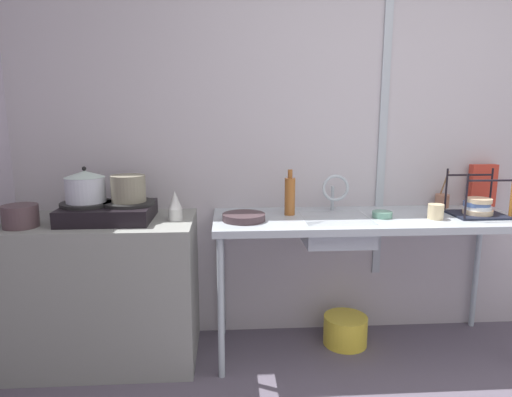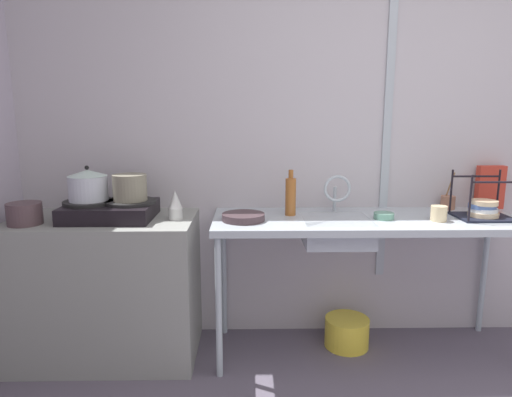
{
  "view_description": "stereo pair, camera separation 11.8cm",
  "coord_description": "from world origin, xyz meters",
  "px_view_note": "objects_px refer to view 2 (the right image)",
  "views": [
    {
      "loc": [
        -1.03,
        -1.03,
        1.43
      ],
      "look_at": [
        -0.87,
        1.45,
        0.96
      ],
      "focal_mm": 31.07,
      "sensor_mm": 36.0,
      "label": 1
    },
    {
      "loc": [
        -0.91,
        -1.04,
        1.43
      ],
      "look_at": [
        -0.87,
        1.45,
        0.96
      ],
      "focal_mm": 31.07,
      "sensor_mm": 36.0,
      "label": 2
    }
  ],
  "objects_px": {
    "percolator": "(175,205)",
    "faucet": "(337,190)",
    "stove": "(110,210)",
    "pot_on_right_burner": "(130,187)",
    "pot_on_left_burner": "(88,185)",
    "sink_basin": "(336,231)",
    "bucket_on_floor": "(347,332)",
    "small_bowl_on_drainboard": "(384,216)",
    "frying_pan": "(243,217)",
    "utensil_jar": "(448,202)",
    "cup_by_rack": "(439,213)",
    "bottle_by_sink": "(291,196)",
    "dish_rack": "(483,209)",
    "cereal_box": "(490,187)",
    "pot_beside_stove": "(25,214)"
  },
  "relations": [
    {
      "from": "pot_on_right_burner",
      "to": "small_bowl_on_drainboard",
      "type": "height_order",
      "value": "pot_on_right_burner"
    },
    {
      "from": "pot_on_left_burner",
      "to": "cereal_box",
      "type": "bearing_deg",
      "value": 5.69
    },
    {
      "from": "pot_on_left_burner",
      "to": "bottle_by_sink",
      "type": "bearing_deg",
      "value": 3.64
    },
    {
      "from": "sink_basin",
      "to": "pot_beside_stove",
      "type": "bearing_deg",
      "value": -176.67
    },
    {
      "from": "sink_basin",
      "to": "bucket_on_floor",
      "type": "distance_m",
      "value": 0.69
    },
    {
      "from": "small_bowl_on_drainboard",
      "to": "stove",
      "type": "bearing_deg",
      "value": 178.82
    },
    {
      "from": "dish_rack",
      "to": "utensil_jar",
      "type": "height_order",
      "value": "dish_rack"
    },
    {
      "from": "pot_on_left_burner",
      "to": "pot_beside_stove",
      "type": "bearing_deg",
      "value": -157.49
    },
    {
      "from": "pot_on_right_burner",
      "to": "bucket_on_floor",
      "type": "relative_size",
      "value": 0.7
    },
    {
      "from": "faucet",
      "to": "utensil_jar",
      "type": "height_order",
      "value": "utensil_jar"
    },
    {
      "from": "percolator",
      "to": "utensil_jar",
      "type": "bearing_deg",
      "value": 8.54
    },
    {
      "from": "frying_pan",
      "to": "cereal_box",
      "type": "xyz_separation_m",
      "value": [
        1.56,
        0.3,
        0.12
      ]
    },
    {
      "from": "stove",
      "to": "frying_pan",
      "type": "xyz_separation_m",
      "value": [
        0.76,
        -0.06,
        -0.03
      ]
    },
    {
      "from": "stove",
      "to": "pot_on_right_burner",
      "type": "xyz_separation_m",
      "value": [
        0.12,
        -0.0,
        0.13
      ]
    },
    {
      "from": "pot_beside_stove",
      "to": "utensil_jar",
      "type": "bearing_deg",
      "value": 8.12
    },
    {
      "from": "pot_on_left_burner",
      "to": "percolator",
      "type": "xyz_separation_m",
      "value": [
        0.49,
        -0.03,
        -0.11
      ]
    },
    {
      "from": "stove",
      "to": "pot_on_left_burner",
      "type": "xyz_separation_m",
      "value": [
        -0.12,
        -0.0,
        0.14
      ]
    },
    {
      "from": "cup_by_rack",
      "to": "bucket_on_floor",
      "type": "bearing_deg",
      "value": 161.87
    },
    {
      "from": "pot_beside_stove",
      "to": "cup_by_rack",
      "type": "relative_size",
      "value": 2.06
    },
    {
      "from": "stove",
      "to": "utensil_jar",
      "type": "xyz_separation_m",
      "value": [
        2.05,
        0.23,
        -0.01
      ]
    },
    {
      "from": "cup_by_rack",
      "to": "small_bowl_on_drainboard",
      "type": "xyz_separation_m",
      "value": [
        -0.29,
        0.06,
        -0.03
      ]
    },
    {
      "from": "pot_on_left_burner",
      "to": "utensil_jar",
      "type": "bearing_deg",
      "value": 5.95
    },
    {
      "from": "frying_pan",
      "to": "utensil_jar",
      "type": "xyz_separation_m",
      "value": [
        1.29,
        0.28,
        0.03
      ]
    },
    {
      "from": "percolator",
      "to": "faucet",
      "type": "bearing_deg",
      "value": 8.88
    },
    {
      "from": "faucet",
      "to": "small_bowl_on_drainboard",
      "type": "relative_size",
      "value": 2.03
    },
    {
      "from": "cereal_box",
      "to": "bucket_on_floor",
      "type": "bearing_deg",
      "value": -170.1
    },
    {
      "from": "percolator",
      "to": "small_bowl_on_drainboard",
      "type": "relative_size",
      "value": 1.45
    },
    {
      "from": "pot_on_right_burner",
      "to": "utensil_jar",
      "type": "relative_size",
      "value": 0.8
    },
    {
      "from": "pot_beside_stove",
      "to": "cereal_box",
      "type": "bearing_deg",
      "value": 7.68
    },
    {
      "from": "pot_beside_stove",
      "to": "sink_basin",
      "type": "xyz_separation_m",
      "value": [
        1.72,
        0.1,
        -0.13
      ]
    },
    {
      "from": "stove",
      "to": "cereal_box",
      "type": "height_order",
      "value": "cereal_box"
    },
    {
      "from": "stove",
      "to": "small_bowl_on_drainboard",
      "type": "height_order",
      "value": "stove"
    },
    {
      "from": "sink_basin",
      "to": "faucet",
      "type": "bearing_deg",
      "value": 79.71
    },
    {
      "from": "percolator",
      "to": "small_bowl_on_drainboard",
      "type": "height_order",
      "value": "percolator"
    },
    {
      "from": "cup_by_rack",
      "to": "cereal_box",
      "type": "relative_size",
      "value": 0.32
    },
    {
      "from": "sink_basin",
      "to": "utensil_jar",
      "type": "bearing_deg",
      "value": 18.56
    },
    {
      "from": "pot_on_right_burner",
      "to": "sink_basin",
      "type": "xyz_separation_m",
      "value": [
        1.18,
        -0.03,
        -0.25
      ]
    },
    {
      "from": "bottle_by_sink",
      "to": "pot_on_right_burner",
      "type": "bearing_deg",
      "value": -175.43
    },
    {
      "from": "faucet",
      "to": "bottle_by_sink",
      "type": "bearing_deg",
      "value": -170.21
    },
    {
      "from": "faucet",
      "to": "bucket_on_floor",
      "type": "bearing_deg",
      "value": -37.37
    },
    {
      "from": "sink_basin",
      "to": "cereal_box",
      "type": "height_order",
      "value": "cereal_box"
    },
    {
      "from": "pot_on_right_burner",
      "to": "bottle_by_sink",
      "type": "relative_size",
      "value": 0.7
    },
    {
      "from": "faucet",
      "to": "bucket_on_floor",
      "type": "distance_m",
      "value": 0.9
    },
    {
      "from": "pot_on_left_burner",
      "to": "dish_rack",
      "type": "xyz_separation_m",
      "value": [
        2.26,
        -0.02,
        -0.14
      ]
    },
    {
      "from": "sink_basin",
      "to": "cup_by_rack",
      "type": "distance_m",
      "value": 0.58
    },
    {
      "from": "pot_on_right_burner",
      "to": "frying_pan",
      "type": "relative_size",
      "value": 0.79
    },
    {
      "from": "pot_on_right_burner",
      "to": "pot_beside_stove",
      "type": "bearing_deg",
      "value": -166.8
    },
    {
      "from": "percolator",
      "to": "dish_rack",
      "type": "height_order",
      "value": "dish_rack"
    },
    {
      "from": "dish_rack",
      "to": "small_bowl_on_drainboard",
      "type": "distance_m",
      "value": 0.58
    },
    {
      "from": "stove",
      "to": "bucket_on_floor",
      "type": "xyz_separation_m",
      "value": [
        1.4,
        0.06,
        -0.8
      ]
    }
  ]
}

